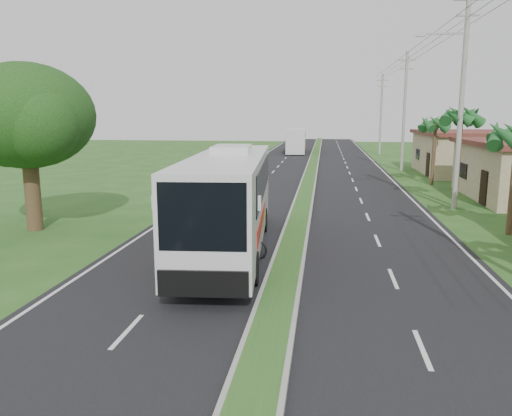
# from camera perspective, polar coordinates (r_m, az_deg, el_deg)

# --- Properties ---
(ground) EXTENTS (180.00, 180.00, 0.00)m
(ground) POSITION_cam_1_polar(r_m,az_deg,el_deg) (12.18, 1.48, -14.91)
(ground) COLOR #26531E
(ground) RESTS_ON ground
(road_asphalt) EXTENTS (14.00, 160.00, 0.02)m
(road_asphalt) POSITION_cam_1_polar(r_m,az_deg,el_deg) (31.39, 5.53, 0.96)
(road_asphalt) COLOR black
(road_asphalt) RESTS_ON ground
(median_strip) EXTENTS (1.20, 160.00, 0.18)m
(median_strip) POSITION_cam_1_polar(r_m,az_deg,el_deg) (31.37, 5.53, 1.13)
(median_strip) COLOR gray
(median_strip) RESTS_ON ground
(lane_edge_left) EXTENTS (0.12, 160.00, 0.01)m
(lane_edge_left) POSITION_cam_1_polar(r_m,az_deg,el_deg) (32.35, -6.42, 1.21)
(lane_edge_left) COLOR silver
(lane_edge_left) RESTS_ON ground
(lane_edge_right) EXTENTS (0.12, 160.00, 0.01)m
(lane_edge_right) POSITION_cam_1_polar(r_m,az_deg,el_deg) (31.85, 17.66, 0.63)
(lane_edge_right) COLOR silver
(lane_edge_right) RESTS_ON ground
(shop_far) EXTENTS (8.60, 11.60, 3.82)m
(shop_far) POSITION_cam_1_polar(r_m,az_deg,el_deg) (48.76, 23.15, 5.87)
(shop_far) COLOR #9B8C69
(shop_far) RESTS_ON ground
(palm_verge_c) EXTENTS (2.40, 2.40, 5.85)m
(palm_verge_c) POSITION_cam_1_polar(r_m,az_deg,el_deg) (30.88, 22.41, 9.60)
(palm_verge_c) COLOR #473321
(palm_verge_c) RESTS_ON ground
(palm_verge_d) EXTENTS (2.40, 2.40, 5.25)m
(palm_verge_d) POSITION_cam_1_polar(r_m,az_deg,el_deg) (39.77, 19.83, 8.99)
(palm_verge_d) COLOR #473321
(palm_verge_d) RESTS_ON ground
(shade_tree) EXTENTS (6.30, 6.00, 7.54)m
(shade_tree) POSITION_cam_1_polar(r_m,az_deg,el_deg) (24.81, -24.95, 9.14)
(shade_tree) COLOR #473321
(shade_tree) RESTS_ON ground
(utility_pole_b) EXTENTS (3.20, 0.28, 12.00)m
(utility_pole_b) POSITION_cam_1_polar(r_m,az_deg,el_deg) (29.84, 22.42, 11.77)
(utility_pole_b) COLOR gray
(utility_pole_b) RESTS_ON ground
(utility_pole_c) EXTENTS (1.60, 0.28, 11.00)m
(utility_pole_c) POSITION_cam_1_polar(r_m,az_deg,el_deg) (49.47, 16.60, 10.68)
(utility_pole_c) COLOR gray
(utility_pole_c) RESTS_ON ground
(utility_pole_d) EXTENTS (1.60, 0.28, 10.50)m
(utility_pole_d) POSITION_cam_1_polar(r_m,az_deg,el_deg) (69.31, 14.11, 10.45)
(utility_pole_d) COLOR gray
(utility_pole_d) RESTS_ON ground
(coach_bus_main) EXTENTS (3.56, 12.63, 4.03)m
(coach_bus_main) POSITION_cam_1_polar(r_m,az_deg,el_deg) (19.22, -3.09, 1.53)
(coach_bus_main) COLOR silver
(coach_bus_main) RESTS_ON ground
(coach_bus_far) EXTENTS (2.81, 11.42, 3.31)m
(coach_bus_far) POSITION_cam_1_polar(r_m,az_deg,el_deg) (70.59, 4.63, 7.85)
(coach_bus_far) COLOR silver
(coach_bus_far) RESTS_ON ground
(motorcyclist) EXTENTS (1.86, 0.72, 2.34)m
(motorcyclist) POSITION_cam_1_polar(r_m,az_deg,el_deg) (18.34, -1.47, -3.28)
(motorcyclist) COLOR black
(motorcyclist) RESTS_ON ground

